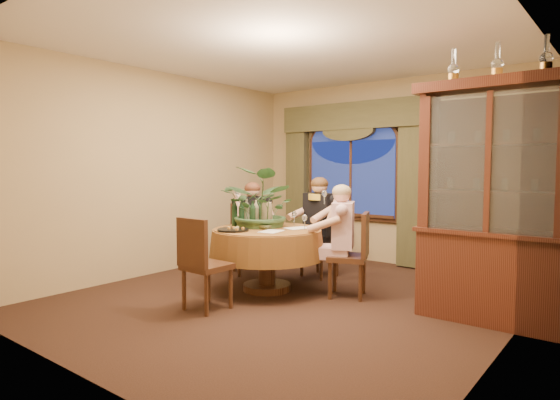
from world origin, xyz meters
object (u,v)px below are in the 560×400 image
Objects in this scene: person_pink at (343,240)px; person_scarf at (320,228)px; oil_lamp_right at (546,54)px; chair_back_right at (320,241)px; oil_lamp_left at (454,67)px; chair_front_left at (207,264)px; chair_back at (248,239)px; wine_bottle_1 at (258,212)px; wine_bottle_4 at (253,215)px; centerpiece_plant at (264,177)px; chair_right at (347,255)px; wine_bottle_5 at (242,213)px; person_back at (252,228)px; wine_bottle_3 at (247,212)px; olive_bowl at (265,227)px; stoneware_vase at (267,215)px; oil_lamp_center at (497,61)px; wine_bottle_0 at (234,213)px; dining_table at (267,259)px; china_cabinet at (493,203)px.

person_scarf is at bearing 25.33° from person_pink.
chair_back_right is (-2.71, 0.56, -1.99)m from oil_lamp_right.
oil_lamp_left is 0.35× the size of chair_front_left.
chair_back is at bearing 117.89° from chair_front_left.
chair_back is at bearing 143.51° from wine_bottle_1.
oil_lamp_right is at bearing 10.24° from wine_bottle_4.
centerpiece_plant reaches higher than person_pink.
oil_lamp_left reaches higher than chair_right.
wine_bottle_5 is at bearing 85.88° from chair_right.
person_back is 1.20× the size of centerpiece_plant.
wine_bottle_3 is at bearing 70.85° from person_back.
person_pink is 7.81× the size of olive_bowl.
person_scarf is (0.86, 0.39, 0.04)m from person_back.
oil_lamp_left is 0.27× the size of person_back.
stoneware_vase is (-2.91, -0.32, -1.57)m from oil_lamp_right.
person_scarf reaches higher than chair_right.
wine_bottle_5 is at bearing 71.32° from person_scarf.
chair_front_left is 2.91× the size of wine_bottle_3.
wine_bottle_5 reaches higher than chair_back_right.
person_scarf reaches higher than chair_back.
oil_lamp_center is 2.98m from olive_bowl.
stoneware_vase is (-0.92, -0.27, 0.26)m from person_pink.
wine_bottle_5 is (-0.23, -0.16, -0.45)m from centerpiece_plant.
olive_bowl is (0.72, -0.60, 0.14)m from person_back.
wine_bottle_0 is at bearing 85.26° from chair_right.
chair_right is at bearing 21.79° from dining_table.
person_scarf is 4.10× the size of wine_bottle_0.
chair_right is at bearing -175.90° from oil_lamp_left.
oil_lamp_center reaches higher than stoneware_vase.
person_scarf is at bearing 167.66° from china_cabinet.
chair_right is 1.21m from wine_bottle_4.
wine_bottle_4 is at bearing -35.95° from wine_bottle_3.
oil_lamp_center is 0.26× the size of person_pink.
chair_right is 0.71× the size of person_scarf.
person_back reaches higher than dining_table.
centerpiece_plant is 0.59m from wine_bottle_0.
chair_back_right is 0.99m from stoneware_vase.
wine_bottle_4 is (-2.55, -0.53, -1.55)m from oil_lamp_center.
oil_lamp_right reaches higher than wine_bottle_1.
wine_bottle_3 is (0.28, -0.43, 0.27)m from person_back.
oil_lamp_center is 2.80m from centerpiece_plant.
wine_bottle_5 is at bearing -170.15° from china_cabinet.
person_pink reaches higher than olive_bowl.
chair_right is 1.00× the size of chair_front_left.
chair_front_left is at bearing 92.50° from chair_back_right.
wine_bottle_1 and wine_bottle_3 have the same top height.
olive_bowl is (-2.00, -0.49, -1.69)m from oil_lamp_left.
wine_bottle_4 reaches higher than dining_table.
person_scarf is 1.27× the size of centerpiece_plant.
person_back is 3.88× the size of wine_bottle_3.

